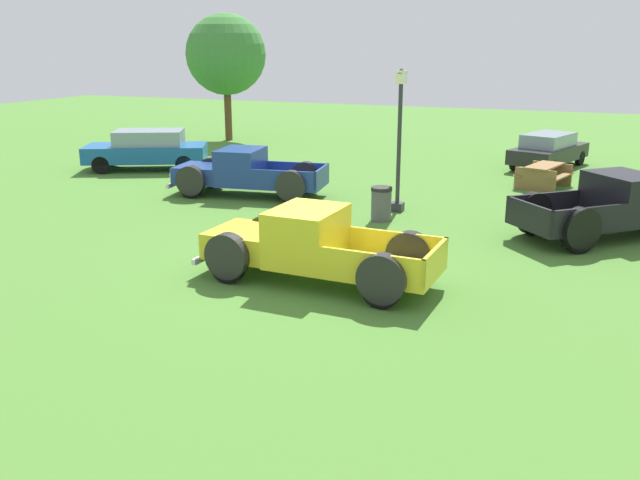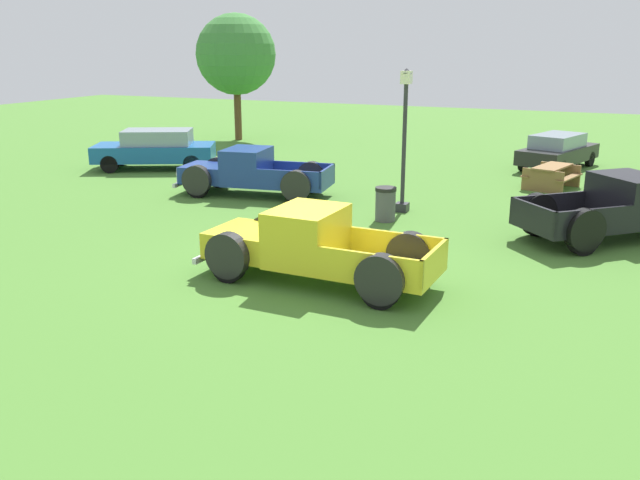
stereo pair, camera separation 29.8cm
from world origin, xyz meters
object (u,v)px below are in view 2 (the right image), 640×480
pickup_truck_foreground (304,246)px  pickup_truck_behind_right (630,208)px  picnic_table (552,174)px  oak_tree_east (236,55)px  sedan_distant_a (155,148)px  trash_can (385,204)px  lamp_post_near (404,138)px  pickup_truck_behind_left (245,173)px  sedan_distant_b (558,151)px

pickup_truck_foreground → pickup_truck_behind_right: pickup_truck_behind_right is taller
picnic_table → oak_tree_east: bearing=158.3°
sedan_distant_a → picnic_table: 14.82m
picnic_table → trash_can: 7.48m
lamp_post_near → oak_tree_east: oak_tree_east is taller
pickup_truck_behind_left → sedan_distant_a: sedan_distant_a is taller
picnic_table → trash_can: (-3.80, -6.44, -0.01)m
pickup_truck_foreground → trash_can: bearing=89.8°
lamp_post_near → picnic_table: size_ratio=1.93×
pickup_truck_behind_left → trash_can: bearing=-15.1°
pickup_truck_foreground → sedan_distant_b: bearing=77.0°
pickup_truck_behind_right → picnic_table: size_ratio=2.40×
trash_can → oak_tree_east: size_ratio=0.15×
sedan_distant_b → trash_can: sedan_distant_b is taller
pickup_truck_behind_right → sedan_distant_a: size_ratio=1.03×
sedan_distant_b → picnic_table: bearing=-87.6°
pickup_truck_behind_right → oak_tree_east: bearing=147.0°
pickup_truck_foreground → picnic_table: size_ratio=2.39×
oak_tree_east → sedan_distant_a: bearing=-81.6°
picnic_table → oak_tree_east: 17.53m
picnic_table → oak_tree_east: oak_tree_east is taller
pickup_truck_foreground → sedan_distant_b: 16.20m
sedan_distant_a → pickup_truck_foreground: bearing=-41.2°
sedan_distant_a → lamp_post_near: size_ratio=1.21×
pickup_truck_foreground → sedan_distant_a: (-10.82, 9.49, 0.07)m
pickup_truck_foreground → picnic_table: pickup_truck_foreground is taller
sedan_distant_b → sedan_distant_a: bearing=-156.5°
pickup_truck_behind_left → picnic_table: size_ratio=2.43×
pickup_truck_foreground → pickup_truck_behind_left: size_ratio=0.98×
pickup_truck_behind_left → sedan_distant_b: (8.88, 9.04, -0.00)m
lamp_post_near → sedan_distant_b: bearing=69.1°
pickup_truck_foreground → pickup_truck_behind_right: (6.21, 6.21, 0.04)m
pickup_truck_foreground → lamp_post_near: bearing=88.9°
sedan_distant_b → pickup_truck_behind_left: bearing=-134.5°
sedan_distant_b → lamp_post_near: bearing=-110.9°
pickup_truck_behind_right → trash_can: pickup_truck_behind_right is taller
oak_tree_east → sedan_distant_b: bearing=-8.3°
sedan_distant_a → sedan_distant_b: (14.47, 6.30, -0.08)m
pickup_truck_foreground → pickup_truck_behind_right: bearing=45.0°
oak_tree_east → pickup_truck_behind_left: bearing=-58.8°
sedan_distant_b → oak_tree_east: oak_tree_east is taller
sedan_distant_b → pickup_truck_foreground: bearing=-103.0°
sedan_distant_a → lamp_post_near: bearing=-14.9°
sedan_distant_b → picnic_table: (0.17, -4.02, -0.23)m
picnic_table → pickup_truck_behind_right: bearing=-66.7°
oak_tree_east → pickup_truck_foreground: bearing=-56.2°
pickup_truck_behind_left → oak_tree_east: oak_tree_east is taller
picnic_table → trash_can: trash_can is taller
trash_can → picnic_table: bearing=59.5°
picnic_table → trash_can: size_ratio=2.24×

